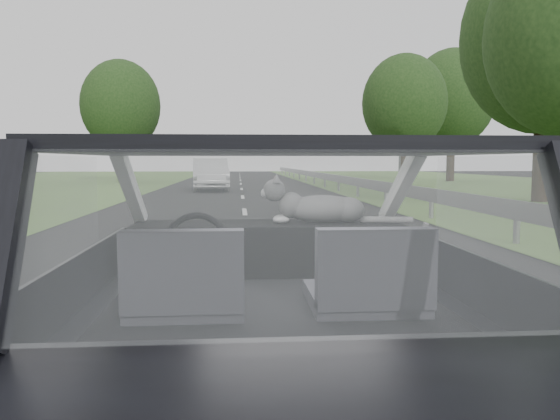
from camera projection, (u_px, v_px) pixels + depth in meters
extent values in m
cube|color=black|center=(274.00, 293.00, 2.67)|extent=(1.80, 4.00, 1.45)
cube|color=black|center=(267.00, 248.00, 3.28)|extent=(1.58, 0.45, 0.30)
cube|color=#28272C|center=(186.00, 275.00, 2.34)|extent=(0.50, 0.72, 0.42)
cube|color=#28272C|center=(369.00, 273.00, 2.40)|extent=(0.50, 0.72, 0.42)
torus|color=black|center=(196.00, 244.00, 2.95)|extent=(0.36, 0.36, 0.04)
ellipsoid|color=gray|center=(323.00, 207.00, 3.27)|extent=(0.66, 0.25, 0.29)
cube|color=gray|center=(427.00, 194.00, 12.94)|extent=(0.05, 90.00, 0.32)
imported|color=silver|center=(210.00, 174.00, 25.41)|extent=(2.16, 4.69, 1.50)
cube|color=#126A2F|center=(399.00, 167.00, 24.85)|extent=(0.31, 0.89, 2.24)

